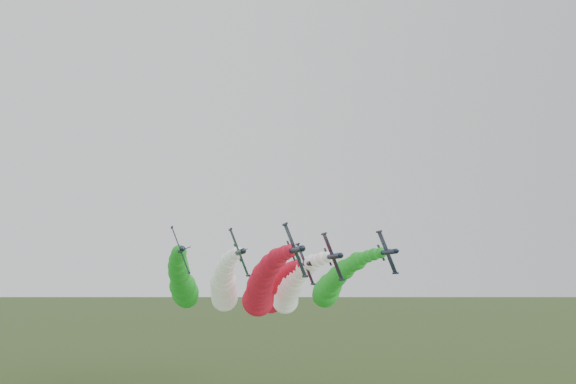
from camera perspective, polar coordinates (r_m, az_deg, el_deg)
name	(u,v)px	position (r m, az deg, el deg)	size (l,w,h in m)	color
jet_lead	(261,288)	(130.62, -2.75, -9.70)	(10.90, 66.17, 18.04)	#101C32
jet_inner_left	(224,286)	(142.37, -6.49, -9.45)	(10.46, 65.74, 17.60)	#101C32
jet_inner_right	(291,288)	(141.80, 0.32, -9.75)	(10.43, 65.71, 17.57)	#101C32
jet_outer_left	(183,283)	(145.09, -10.65, -9.12)	(10.17, 65.45, 17.31)	#101C32
jet_outer_right	(333,284)	(153.20, 4.59, -9.30)	(10.52, 65.80, 17.66)	#101C32
jet_trail	(275,290)	(156.01, -1.34, -9.96)	(10.29, 65.56, 17.43)	#101C32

